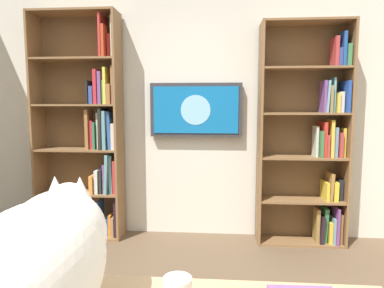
{
  "coord_description": "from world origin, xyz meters",
  "views": [
    {
      "loc": [
        -0.3,
        1.17,
        1.31
      ],
      "look_at": [
        -0.12,
        -1.05,
        1.06
      ],
      "focal_mm": 31.44,
      "sensor_mm": 36.0,
      "label": 1
    }
  ],
  "objects_px": {
    "wall_mounted_tv": "(196,110)",
    "bookshelf_left": "(312,140)",
    "bookshelf_right": "(90,130)",
    "cat": "(40,265)"
  },
  "relations": [
    {
      "from": "bookshelf_left",
      "to": "wall_mounted_tv",
      "type": "xyz_separation_m",
      "value": [
        1.11,
        -0.08,
        0.28
      ]
    },
    {
      "from": "bookshelf_left",
      "to": "bookshelf_right",
      "type": "relative_size",
      "value": 0.94
    },
    {
      "from": "cat",
      "to": "bookshelf_left",
      "type": "bearing_deg",
      "value": -117.5
    },
    {
      "from": "wall_mounted_tv",
      "to": "cat",
      "type": "bearing_deg",
      "value": 85.66
    },
    {
      "from": "bookshelf_left",
      "to": "bookshelf_right",
      "type": "height_order",
      "value": "bookshelf_right"
    },
    {
      "from": "bookshelf_right",
      "to": "cat",
      "type": "bearing_deg",
      "value": 108.88
    },
    {
      "from": "wall_mounted_tv",
      "to": "bookshelf_left",
      "type": "bearing_deg",
      "value": 175.8
    },
    {
      "from": "bookshelf_right",
      "to": "wall_mounted_tv",
      "type": "height_order",
      "value": "bookshelf_right"
    },
    {
      "from": "wall_mounted_tv",
      "to": "cat",
      "type": "xyz_separation_m",
      "value": [
        0.2,
        2.58,
        -0.34
      ]
    },
    {
      "from": "bookshelf_right",
      "to": "cat",
      "type": "height_order",
      "value": "bookshelf_right"
    }
  ]
}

